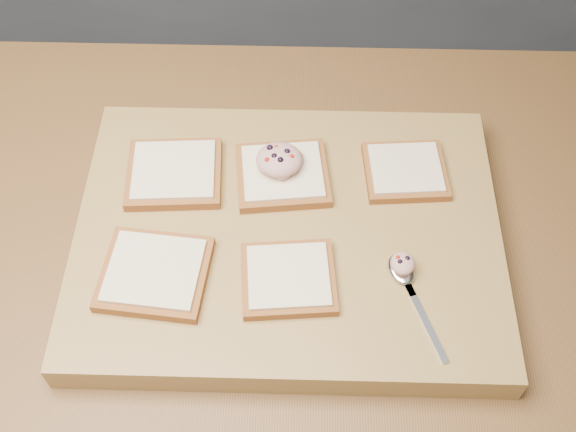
% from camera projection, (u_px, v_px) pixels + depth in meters
% --- Properties ---
extents(island_counter, '(2.00, 0.80, 0.90)m').
position_uv_depth(island_counter, '(320.00, 377.00, 1.35)').
color(island_counter, slate).
rests_on(island_counter, ground).
extents(cutting_board, '(0.56, 0.42, 0.04)m').
position_uv_depth(cutting_board, '(288.00, 237.00, 0.96)').
color(cutting_board, '#A48146').
rests_on(cutting_board, island_counter).
extents(bread_far_left, '(0.13, 0.12, 0.02)m').
position_uv_depth(bread_far_left, '(174.00, 173.00, 0.99)').
color(bread_far_left, brown).
rests_on(bread_far_left, cutting_board).
extents(bread_far_center, '(0.14, 0.13, 0.02)m').
position_uv_depth(bread_far_center, '(283.00, 174.00, 0.99)').
color(bread_far_center, brown).
rests_on(bread_far_center, cutting_board).
extents(bread_far_right, '(0.12, 0.11, 0.02)m').
position_uv_depth(bread_far_right, '(405.00, 171.00, 0.99)').
color(bread_far_right, brown).
rests_on(bread_far_right, cutting_board).
extents(bread_near_left, '(0.14, 0.13, 0.02)m').
position_uv_depth(bread_near_left, '(155.00, 273.00, 0.89)').
color(bread_near_left, brown).
rests_on(bread_near_left, cutting_board).
extents(bread_near_center, '(0.12, 0.12, 0.02)m').
position_uv_depth(bread_near_center, '(288.00, 278.00, 0.89)').
color(bread_near_center, brown).
rests_on(bread_near_center, cutting_board).
extents(tuna_salad_dollop, '(0.06, 0.06, 0.03)m').
position_uv_depth(tuna_salad_dollop, '(279.00, 159.00, 0.97)').
color(tuna_salad_dollop, '#D69689').
rests_on(tuna_salad_dollop, bread_far_center).
extents(spoon, '(0.07, 0.15, 0.01)m').
position_uv_depth(spoon, '(405.00, 277.00, 0.90)').
color(spoon, silver).
rests_on(spoon, cutting_board).
extents(spoon_salad, '(0.03, 0.03, 0.02)m').
position_uv_depth(spoon_salad, '(403.00, 263.00, 0.89)').
color(spoon_salad, '#D69689').
rests_on(spoon_salad, spoon).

